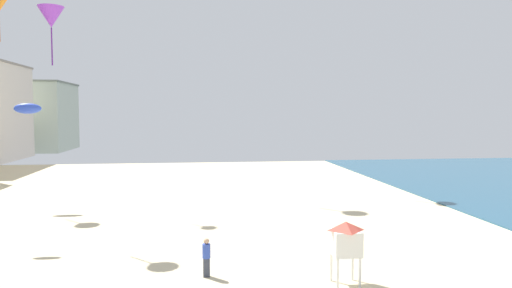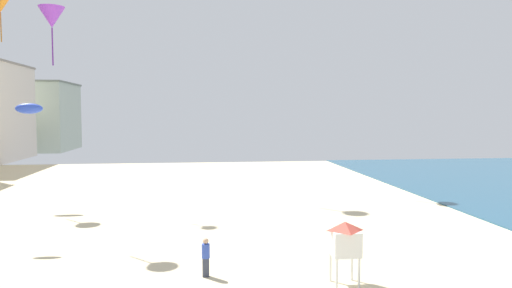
% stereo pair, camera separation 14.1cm
% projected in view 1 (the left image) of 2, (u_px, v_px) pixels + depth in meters
% --- Properties ---
extents(boardwalk_hotel_distant, '(17.42, 15.12, 12.24)m').
position_uv_depth(boardwalk_hotel_distant, '(20.00, 116.00, 85.82)').
color(boardwalk_hotel_distant, '#B7C6B2').
rests_on(boardwalk_hotel_distant, ground).
extents(kite_flyer, '(0.34, 0.34, 1.64)m').
position_uv_depth(kite_flyer, '(206.00, 255.00, 20.07)').
color(kite_flyer, '#383D4C').
rests_on(kite_flyer, ground).
extents(lifeguard_stand, '(1.10, 1.10, 2.55)m').
position_uv_depth(lifeguard_stand, '(346.00, 239.00, 19.14)').
color(lifeguard_stand, white).
rests_on(lifeguard_stand, ground).
extents(kite_purple_delta_2, '(1.43, 1.43, 3.24)m').
position_uv_depth(kite_purple_delta_2, '(51.00, 17.00, 26.54)').
color(kite_purple_delta_2, purple).
extents(kite_blue_parafoil, '(1.94, 0.54, 0.76)m').
position_uv_depth(kite_blue_parafoil, '(28.00, 109.00, 34.81)').
color(kite_blue_parafoil, blue).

